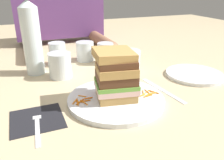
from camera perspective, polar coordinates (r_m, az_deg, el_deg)
ground_plane at (r=0.64m, az=-0.04°, el=-5.23°), size 3.00×3.00×0.00m
main_plate at (r=0.64m, az=0.99°, el=-4.83°), size 0.27×0.27×0.01m
sandwich at (r=0.61m, az=0.96°, el=1.18°), size 0.13×0.11×0.14m
carrot_shred_0 at (r=0.62m, az=-8.81°, el=-5.41°), size 0.01×0.02×0.00m
carrot_shred_1 at (r=0.64m, az=-7.50°, el=-4.02°), size 0.02×0.02×0.00m
carrot_shred_2 at (r=0.61m, az=-6.43°, el=-5.34°), size 0.02×0.00×0.00m
carrot_shred_3 at (r=0.61m, az=-7.87°, el=-5.66°), size 0.02×0.01×0.00m
carrot_shred_4 at (r=0.62m, az=-9.32°, el=-5.28°), size 0.02×0.03×0.00m
carrot_shred_5 at (r=0.63m, az=-5.93°, el=-4.54°), size 0.02×0.00×0.00m
carrot_shred_6 at (r=0.61m, az=-8.55°, el=-5.68°), size 0.01×0.03×0.00m
carrot_shred_7 at (r=0.61m, az=-7.09°, el=-5.58°), size 0.01×0.03×0.00m
carrot_shred_8 at (r=0.61m, az=-8.09°, el=-5.35°), size 0.03×0.02×0.00m
carrot_shred_9 at (r=0.67m, az=8.86°, el=-2.93°), size 0.00×0.03×0.00m
carrot_shred_10 at (r=0.66m, az=7.83°, el=-3.16°), size 0.01×0.03×0.00m
carrot_shred_11 at (r=0.66m, az=10.16°, el=-3.31°), size 0.02×0.00×0.00m
carrot_shred_12 at (r=0.67m, az=10.46°, el=-2.97°), size 0.02×0.03×0.00m
carrot_shred_13 at (r=0.67m, az=8.58°, el=-3.06°), size 0.03×0.02×0.00m
carrot_shred_14 at (r=0.66m, az=9.18°, el=-3.54°), size 0.03×0.01×0.00m
carrot_shred_15 at (r=0.65m, az=9.01°, el=-3.95°), size 0.03×0.01×0.00m
carrot_shred_16 at (r=0.65m, az=7.53°, el=-3.83°), size 0.02×0.01×0.00m
napkin_dark at (r=0.59m, az=-18.31°, el=-9.27°), size 0.13×0.13×0.00m
fork at (r=0.57m, az=-18.31°, el=-10.17°), size 0.02×0.17×0.00m
knife at (r=0.72m, az=12.87°, el=-2.60°), size 0.04×0.20×0.00m
juice_glass at (r=0.85m, az=4.55°, el=4.45°), size 0.07×0.07×0.08m
water_bottle at (r=0.85m, az=-19.56°, el=10.14°), size 0.06×0.06×0.30m
empty_tumbler_0 at (r=0.98m, az=-6.77°, el=7.19°), size 0.07×0.07×0.08m
empty_tumbler_1 at (r=0.93m, az=-1.65°, el=6.71°), size 0.06×0.06×0.09m
empty_tumbler_2 at (r=0.81m, az=-12.91°, el=3.62°), size 0.08×0.08×0.09m
empty_tumbler_3 at (r=0.94m, az=-13.51°, el=6.43°), size 0.07×0.07×0.09m
side_plate at (r=0.86m, az=19.97°, el=1.34°), size 0.20×0.20×0.01m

